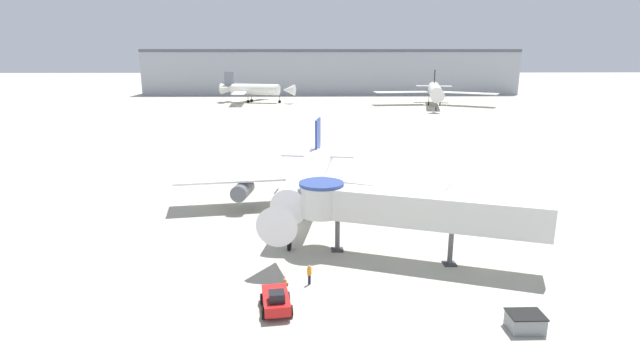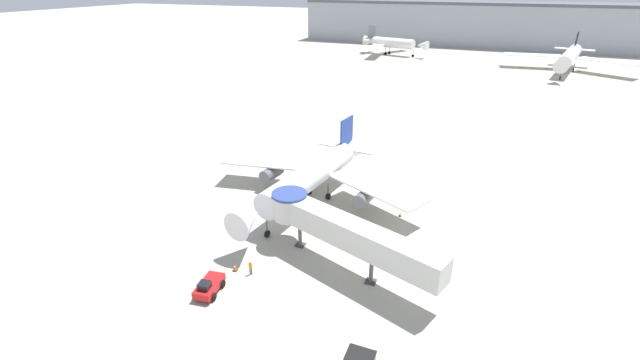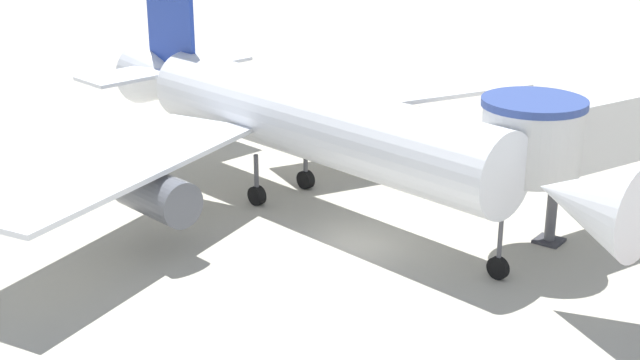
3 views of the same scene
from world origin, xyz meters
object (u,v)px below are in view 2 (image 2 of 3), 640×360
object	(u,v)px
traffic_cone_starboard_wing	(400,214)
main_airplane	(312,176)
background_jet_black_tail	(569,57)
background_jet_gray_tail	(392,43)
pushback_tug_red	(209,286)
service_container_gray	(360,360)
traffic_cone_near_nose	(235,267)
ground_crew_marshaller	(250,267)
jet_bridge	(339,228)

from	to	relation	value
traffic_cone_starboard_wing	main_airplane	bearing A→B (deg)	-177.66
background_jet_black_tail	main_airplane	bearing A→B (deg)	-98.40
main_airplane	background_jet_gray_tail	size ratio (longest dim) A/B	1.02
pushback_tug_red	background_jet_gray_tail	xyz separation A→B (m)	(-17.24, 150.49, 3.93)
service_container_gray	background_jet_gray_tail	world-z (taller)	background_jet_gray_tail
traffic_cone_near_nose	ground_crew_marshaller	xyz separation A→B (m)	(1.92, 0.07, 0.56)
pushback_tug_red	background_jet_black_tail	xyz separation A→B (m)	(45.09, 136.71, 4.25)
jet_bridge	ground_crew_marshaller	size ratio (longest dim) A/B	12.56
service_container_gray	pushback_tug_red	bearing A→B (deg)	170.01
service_container_gray	background_jet_black_tail	world-z (taller)	background_jet_black_tail
background_jet_black_tail	jet_bridge	bearing A→B (deg)	-93.14
main_airplane	background_jet_black_tail	bearing A→B (deg)	77.99
main_airplane	service_container_gray	xyz separation A→B (m)	(14.48, -24.51, -3.42)
service_container_gray	ground_crew_marshaller	distance (m)	15.84
main_airplane	background_jet_gray_tail	distance (m)	130.34
background_jet_gray_tail	background_jet_black_tail	size ratio (longest dim) A/B	0.75
pushback_tug_red	traffic_cone_starboard_wing	distance (m)	26.38
traffic_cone_starboard_wing	jet_bridge	bearing A→B (deg)	-107.34
main_airplane	ground_crew_marshaller	world-z (taller)	main_airplane
traffic_cone_near_nose	background_jet_gray_tail	size ratio (longest dim) A/B	0.03
main_airplane	background_jet_gray_tail	world-z (taller)	background_jet_gray_tail
pushback_tug_red	traffic_cone_near_nose	world-z (taller)	pushback_tug_red
pushback_tug_red	ground_crew_marshaller	size ratio (longest dim) A/B	2.35
main_airplane	ground_crew_marshaller	distance (m)	17.77
jet_bridge	pushback_tug_red	bearing A→B (deg)	-119.06
ground_crew_marshaller	background_jet_gray_tail	world-z (taller)	background_jet_gray_tail
main_airplane	jet_bridge	world-z (taller)	main_airplane
background_jet_black_tail	ground_crew_marshaller	bearing A→B (deg)	-95.77
main_airplane	jet_bridge	distance (m)	15.00
traffic_cone_near_nose	ground_crew_marshaller	world-z (taller)	ground_crew_marshaller
traffic_cone_starboard_wing	pushback_tug_red	bearing A→B (deg)	-123.11
service_container_gray	traffic_cone_near_nose	size ratio (longest dim) A/B	2.81
background_jet_gray_tail	traffic_cone_starboard_wing	bearing A→B (deg)	-151.62
jet_bridge	traffic_cone_near_nose	distance (m)	11.93
pushback_tug_red	ground_crew_marshaller	world-z (taller)	pushback_tug_red
jet_bridge	traffic_cone_near_nose	world-z (taller)	jet_bridge
ground_crew_marshaller	background_jet_gray_tail	xyz separation A→B (m)	(-19.60, 146.39, 3.78)
background_jet_black_tail	traffic_cone_near_nose	bearing A→B (deg)	-96.51
traffic_cone_near_nose	background_jet_gray_tail	bearing A→B (deg)	96.88
traffic_cone_starboard_wing	background_jet_black_tail	size ratio (longest dim) A/B	0.02
jet_bridge	service_container_gray	world-z (taller)	jet_bridge
main_airplane	pushback_tug_red	bearing A→B (deg)	-87.03
ground_crew_marshaller	background_jet_black_tail	world-z (taller)	background_jet_black_tail
pushback_tug_red	service_container_gray	bearing A→B (deg)	-18.14
main_airplane	service_container_gray	world-z (taller)	main_airplane
main_airplane	jet_bridge	xyz separation A→B (m)	(8.27, -12.50, 0.68)
jet_bridge	background_jet_black_tail	size ratio (longest dim) A/B	0.50
main_airplane	background_jet_black_tail	distance (m)	122.89
ground_crew_marshaller	background_jet_black_tail	distance (m)	139.39
pushback_tug_red	background_jet_gray_tail	world-z (taller)	background_jet_gray_tail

